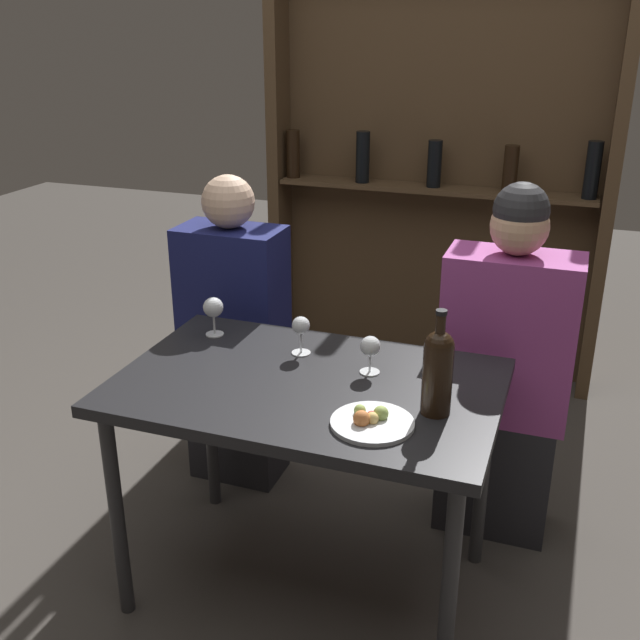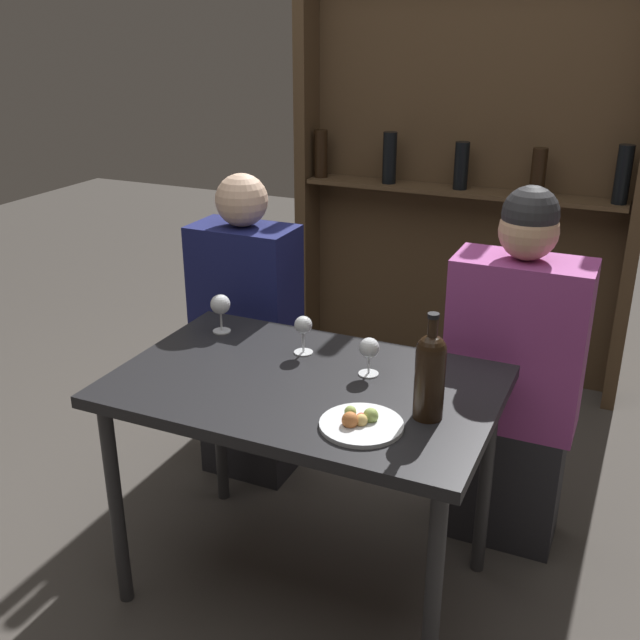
{
  "view_description": "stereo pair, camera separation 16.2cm",
  "coord_description": "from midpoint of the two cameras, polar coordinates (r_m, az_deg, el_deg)",
  "views": [
    {
      "loc": [
        0.69,
        -1.82,
        1.72
      ],
      "look_at": [
        0.0,
        0.11,
        0.89
      ],
      "focal_mm": 42.0,
      "sensor_mm": 36.0,
      "label": 1
    },
    {
      "loc": [
        0.84,
        -1.76,
        1.72
      ],
      "look_at": [
        0.0,
        0.11,
        0.89
      ],
      "focal_mm": 42.0,
      "sensor_mm": 36.0,
      "label": 2
    }
  ],
  "objects": [
    {
      "name": "wine_glass_1",
      "position": [
        2.31,
        -3.48,
        -0.62
      ],
      "size": [
        0.06,
        0.06,
        0.12
      ],
      "color": "silver",
      "rests_on": "dining_table"
    },
    {
      "name": "wine_rack_wall",
      "position": [
        3.69,
        7.68,
        12.86
      ],
      "size": [
        1.66,
        0.21,
        2.24
      ],
      "color": "#4C3823",
      "rests_on": "ground_plane"
    },
    {
      "name": "wine_bottle",
      "position": [
        1.96,
        6.64,
        -3.73
      ],
      "size": [
        0.08,
        0.08,
        0.29
      ],
      "color": "black",
      "rests_on": "dining_table"
    },
    {
      "name": "ground_plane",
      "position": [
        2.59,
        -2.75,
        -19.41
      ],
      "size": [
        10.0,
        10.0,
        0.0
      ],
      "primitive_type": "plane",
      "color": "#47423D"
    },
    {
      "name": "seated_person_right",
      "position": [
        2.58,
        12.11,
        -4.28
      ],
      "size": [
        0.43,
        0.22,
        1.25
      ],
      "color": "#26262B",
      "rests_on": "ground_plane"
    },
    {
      "name": "dining_table",
      "position": [
        2.21,
        -3.06,
        -6.48
      ],
      "size": [
        1.11,
        0.72,
        0.74
      ],
      "color": "black",
      "rests_on": "ground_plane"
    },
    {
      "name": "wine_glass_0",
      "position": [
        2.19,
        1.74,
        -2.18
      ],
      "size": [
        0.06,
        0.06,
        0.12
      ],
      "color": "silver",
      "rests_on": "dining_table"
    },
    {
      "name": "wine_glass_2",
      "position": [
        2.48,
        -10.0,
        0.83
      ],
      "size": [
        0.07,
        0.07,
        0.13
      ],
      "color": "silver",
      "rests_on": "dining_table"
    },
    {
      "name": "food_plate_0",
      "position": [
        1.95,
        1.54,
        -7.74
      ],
      "size": [
        0.22,
        0.22,
        0.05
      ],
      "color": "silver",
      "rests_on": "dining_table"
    },
    {
      "name": "seated_person_left",
      "position": [
        2.87,
        -8.13,
        -1.76
      ],
      "size": [
        0.38,
        0.22,
        1.21
      ],
      "color": "#26262B",
      "rests_on": "ground_plane"
    }
  ]
}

